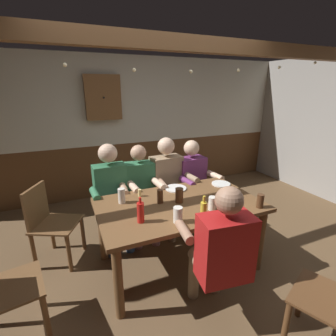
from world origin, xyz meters
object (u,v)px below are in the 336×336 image
at_px(person_2, 169,181).
at_px(plate_0, 221,184).
at_px(condiment_caddy, 229,206).
at_px(bottle_0, 204,209).
at_px(person_0, 112,191).
at_px(chair_empty_near_left, 49,222).
at_px(bottle_1, 141,212).
at_px(pint_glass_0, 122,196).
at_px(pint_glass_3, 179,195).
at_px(person_3, 194,180).
at_px(person_4, 221,249).
at_px(wall_dart_cabinet, 103,98).
at_px(person_1, 141,188).
at_px(pint_glass_2, 160,196).
at_px(table_candle, 140,193).
at_px(pint_glass_4, 212,203).
at_px(pint_glass_5, 260,201).
at_px(plate_1, 176,188).
at_px(dining_table, 179,212).
at_px(pint_glass_1, 178,215).

height_order(person_2, plate_0, person_2).
distance_m(condiment_caddy, bottle_0, 0.34).
bearing_deg(person_0, chair_empty_near_left, 3.99).
distance_m(bottle_1, pint_glass_0, 0.45).
bearing_deg(pint_glass_3, condiment_caddy, -38.74).
distance_m(person_3, person_4, 1.55).
xyz_separation_m(person_0, condiment_caddy, (0.95, -1.01, 0.08)).
relative_size(person_4, wall_dart_cabinet, 1.74).
relative_size(person_1, pint_glass_2, 8.26).
xyz_separation_m(person_0, pint_glass_0, (0.01, -0.47, 0.13)).
distance_m(person_3, pint_glass_3, 0.91).
xyz_separation_m(table_candle, pint_glass_4, (0.55, -0.57, 0.03)).
bearing_deg(pint_glass_5, pint_glass_4, 162.04).
distance_m(person_3, plate_1, 0.58).
bearing_deg(person_1, condiment_caddy, 125.51).
xyz_separation_m(plate_0, plate_1, (-0.57, 0.09, 0.00)).
bearing_deg(pint_glass_5, person_1, 128.24).
relative_size(table_candle, plate_1, 0.32).
distance_m(condiment_caddy, pint_glass_2, 0.69).
relative_size(bottle_0, pint_glass_5, 1.54).
bearing_deg(person_0, bottle_1, 92.47).
xyz_separation_m(plate_0, pint_glass_2, (-0.87, -0.18, 0.07)).
bearing_deg(person_3, pint_glass_5, 90.52).
relative_size(pint_glass_0, pint_glass_3, 1.02).
bearing_deg(dining_table, wall_dart_cabinet, 99.38).
xyz_separation_m(pint_glass_5, wall_dart_cabinet, (-1.03, 2.52, 0.90)).
relative_size(table_candle, pint_glass_2, 0.55).
xyz_separation_m(bottle_0, bottle_1, (-0.54, 0.15, 0.01)).
distance_m(person_2, pint_glass_5, 1.23).
relative_size(pint_glass_0, pint_glass_5, 1.12).
relative_size(chair_empty_near_left, bottle_0, 4.13).
height_order(table_candle, pint_glass_2, pint_glass_2).
distance_m(chair_empty_near_left, table_candle, 1.04).
xyz_separation_m(person_1, bottle_1, (-0.28, -0.92, 0.18)).
bearing_deg(person_1, plate_1, 135.90).
bearing_deg(person_3, person_4, 63.26).
distance_m(table_candle, pint_glass_0, 0.23).
xyz_separation_m(person_1, pint_glass_3, (0.20, -0.69, 0.16)).
bearing_deg(wall_dart_cabinet, table_candle, -89.23).
height_order(dining_table, person_1, person_1).
relative_size(condiment_caddy, pint_glass_2, 0.96).
bearing_deg(pint_glass_0, wall_dart_cabinet, 84.21).
bearing_deg(pint_glass_1, pint_glass_0, 122.26).
height_order(chair_empty_near_left, pint_glass_0, pint_glass_0).
relative_size(chair_empty_near_left, pint_glass_0, 5.64).
xyz_separation_m(person_1, condiment_caddy, (0.59, -1.01, 0.11)).
height_order(plate_0, pint_glass_4, pint_glass_4).
relative_size(dining_table, wall_dart_cabinet, 2.36).
height_order(plate_1, pint_glass_4, pint_glass_4).
bearing_deg(pint_glass_4, condiment_caddy, -14.00).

